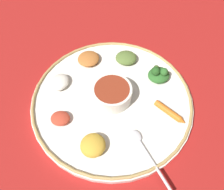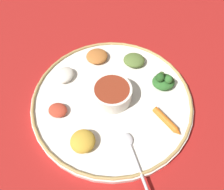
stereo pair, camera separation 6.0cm
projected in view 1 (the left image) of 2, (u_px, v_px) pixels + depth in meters
ground_plane at (112, 102)px, 0.62m from camera, size 2.40×2.40×0.00m
platter at (112, 100)px, 0.62m from camera, size 0.45×0.45×0.02m
platter_rim at (112, 97)px, 0.61m from camera, size 0.44×0.44×0.01m
center_bowl at (112, 93)px, 0.59m from camera, size 0.11×0.11×0.04m
spoon at (145, 149)px, 0.52m from camera, size 0.16×0.06×0.01m
greens_pile at (159, 74)px, 0.63m from camera, size 0.08×0.08×0.05m
carrot_near_spoon at (170, 112)px, 0.57m from camera, size 0.09×0.02×0.02m
mound_chickpea at (89, 59)px, 0.68m from camera, size 0.08×0.08×0.02m
mound_collards at (126, 58)px, 0.68m from camera, size 0.09×0.09×0.03m
mound_lentil_yellow at (93, 145)px, 0.52m from camera, size 0.08×0.08×0.03m
mound_berbere_red at (60, 118)px, 0.56m from camera, size 0.07×0.06×0.02m
mound_rice_white at (60, 82)px, 0.63m from camera, size 0.07×0.08×0.02m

